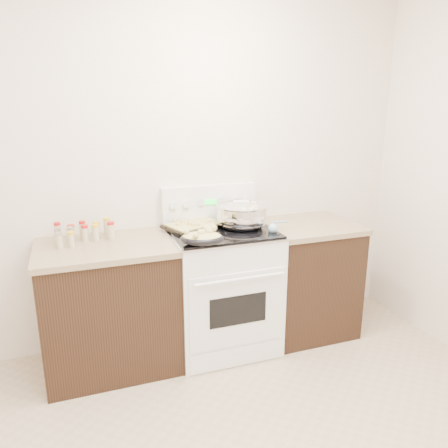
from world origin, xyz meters
name	(u,v)px	position (x,y,z in m)	size (l,w,h in m)	color
room_shell	(260,144)	(0.00, 0.00, 1.70)	(4.10, 3.60, 2.75)	silver
counter_left	(110,306)	(-0.48, 1.43, 0.46)	(0.93, 0.67, 0.92)	black
counter_right	(305,277)	(1.08, 1.43, 0.46)	(0.73, 0.67, 0.92)	black
kitchen_range	(222,286)	(0.35, 1.42, 0.49)	(0.78, 0.73, 1.22)	white
mixing_bowl	(242,216)	(0.52, 1.44, 1.03)	(0.44, 0.44, 0.23)	silver
roasting_pan	(202,237)	(0.12, 1.14, 0.99)	(0.34, 0.28, 0.12)	black
baking_sheet	(193,225)	(0.17, 1.55, 0.96)	(0.49, 0.41, 0.06)	black
wooden_spoon	(214,235)	(0.24, 1.27, 0.95)	(0.06, 0.25, 0.04)	tan
blue_ladle	(274,227)	(0.69, 1.25, 0.97)	(0.22, 0.17, 0.09)	#89B8CD
spice_jars	(83,232)	(-0.62, 1.56, 0.98)	(0.40, 0.24, 0.13)	#BFB28C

